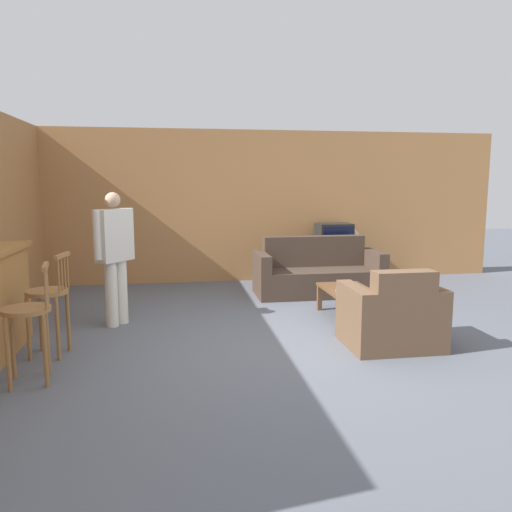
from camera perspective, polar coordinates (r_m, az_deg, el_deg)
The scene contains 12 objects.
ground_plane at distance 5.32m, azimuth 2.96°, elevation -10.39°, with size 24.00×24.00×0.00m, color #565B66.
wall_back at distance 8.67m, azimuth -2.11°, elevation 5.67°, with size 9.40×0.08×2.60m.
bar_chair_near at distance 4.67m, azimuth -24.57°, elevation -6.52°, with size 0.47×0.47×1.03m.
bar_chair_mid at distance 5.33m, azimuth -22.60°, elevation -4.63°, with size 0.46×0.46×1.03m.
couch_far at distance 7.78m, azimuth 7.05°, elevation -2.04°, with size 1.93×0.82×0.87m.
armchair_near at distance 5.43m, azimuth 15.29°, elevation -6.84°, with size 0.94×0.78×0.85m.
coffee_table at distance 6.45m, azimuth 10.52°, elevation -4.21°, with size 0.58×0.96×0.37m.
tv_unit at distance 8.75m, azimuth 8.80°, elevation -1.26°, with size 1.06×0.51×0.52m.
tv at distance 8.68m, azimuth 8.89°, elevation 2.05°, with size 0.58×0.46×0.50m.
book_on_table at distance 6.25m, azimuth 10.09°, elevation -3.99°, with size 0.19×0.19×0.02m.
table_lamp at distance 8.79m, azimuth 11.14°, elevation 2.51°, with size 0.29×0.29×0.43m.
person_by_window at distance 6.17m, azimuth -15.84°, elevation 0.48°, with size 0.44×0.50×1.60m.
Camera 1 is at (-1.07, -4.92, 1.71)m, focal length 35.00 mm.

